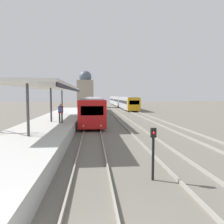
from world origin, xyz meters
The scene contains 6 objects.
platform_canopy centered at (-3.66, 16.93, 3.96)m, with size 4.00×17.42×3.24m.
person_on_platform centered at (-2.69, 15.84, 1.84)m, with size 0.40×0.40×1.66m.
train_near centered at (0.00, 31.90, 1.63)m, with size 2.55×32.12×2.93m.
train_far centered at (7.92, 60.89, 1.61)m, with size 2.52×45.33×2.90m.
signal_post_near centered at (2.35, 4.81, 1.23)m, with size 0.20×0.21×2.00m.
distant_domed_building centered at (-2.09, 57.60, 4.67)m, with size 4.41×4.41×10.00m.
Camera 1 is at (0.13, -3.10, 3.20)m, focal length 35.00 mm.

